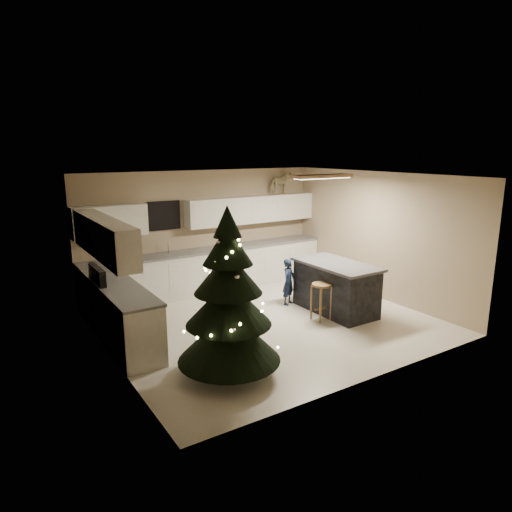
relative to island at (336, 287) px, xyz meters
name	(u,v)px	position (x,y,z in m)	size (l,w,h in m)	color
ground_plane	(266,322)	(-1.42, 0.24, -0.48)	(5.50, 5.50, 0.00)	silver
room_shell	(268,226)	(-1.40, 0.24, 1.27)	(5.52, 5.02, 2.61)	gray
cabinetry	(181,268)	(-2.33, 1.89, 0.28)	(5.50, 3.20, 2.00)	white
island	(336,287)	(0.00, 0.00, 0.00)	(0.90, 1.70, 0.95)	black
bar_stool	(322,293)	(-0.52, -0.20, 0.03)	(0.36, 0.36, 0.68)	olive
christmas_tree	(229,308)	(-2.93, -1.10, 0.48)	(1.47, 1.42, 2.35)	#3F2816
toddler	(289,282)	(-0.51, 0.81, -0.02)	(0.34, 0.22, 0.93)	black
rocking_horse	(281,183)	(0.54, 2.56, 1.79)	(0.63, 0.39, 0.52)	olive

